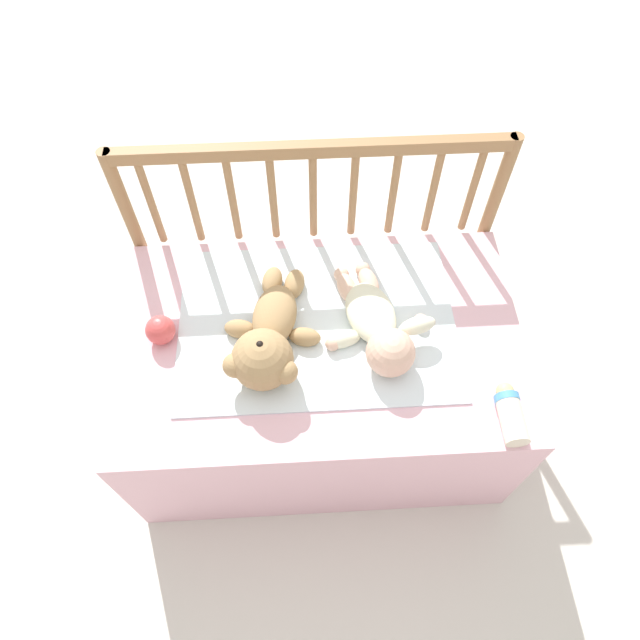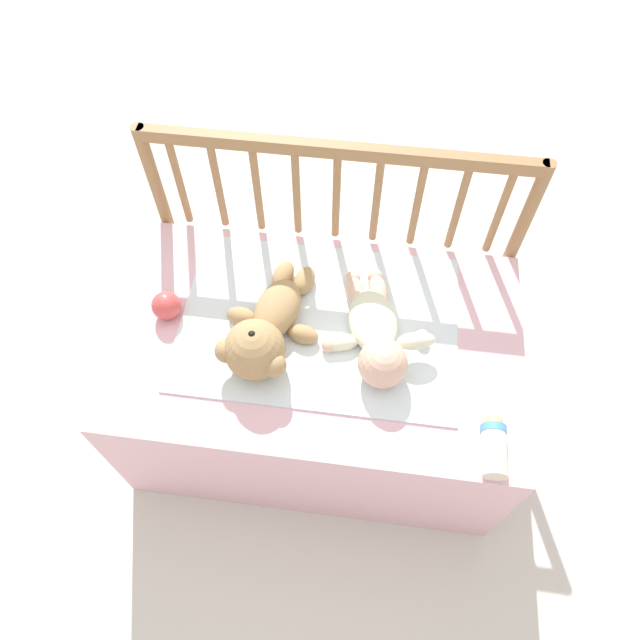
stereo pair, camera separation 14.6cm
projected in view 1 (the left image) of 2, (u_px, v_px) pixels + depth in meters
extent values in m
plane|color=silver|center=(320.00, 410.00, 1.90)|extent=(12.00, 12.00, 0.00)
cube|color=#EDB7C6|center=(320.00, 377.00, 1.70)|extent=(1.07, 0.68, 0.47)
cylinder|color=#997047|center=(145.00, 255.00, 1.74)|extent=(0.04, 0.04, 0.81)
cylinder|color=#997047|center=(480.00, 241.00, 1.77)|extent=(0.04, 0.04, 0.81)
cube|color=#997047|center=(312.00, 149.00, 1.43)|extent=(1.04, 0.03, 0.04)
cylinder|color=#997047|center=(151.00, 204.00, 1.56)|extent=(0.02, 0.02, 0.30)
cylinder|color=#997047|center=(192.00, 202.00, 1.56)|extent=(0.02, 0.02, 0.30)
cylinder|color=#997047|center=(233.00, 200.00, 1.57)|extent=(0.02, 0.02, 0.30)
cylinder|color=#997047|center=(273.00, 199.00, 1.57)|extent=(0.02, 0.02, 0.30)
cylinder|color=#997047|center=(313.00, 197.00, 1.57)|extent=(0.02, 0.02, 0.30)
cylinder|color=#997047|center=(353.00, 196.00, 1.58)|extent=(0.02, 0.02, 0.30)
cylinder|color=#997047|center=(393.00, 194.00, 1.58)|extent=(0.02, 0.02, 0.30)
cylinder|color=#997047|center=(433.00, 192.00, 1.58)|extent=(0.02, 0.02, 0.30)
cylinder|color=#997047|center=(472.00, 191.00, 1.59)|extent=(0.02, 0.02, 0.30)
cube|color=white|center=(317.00, 322.00, 1.53)|extent=(0.74, 0.52, 0.01)
ellipsoid|color=tan|center=(275.00, 315.00, 1.49)|extent=(0.15, 0.20, 0.09)
sphere|color=tan|center=(262.00, 360.00, 1.38)|extent=(0.15, 0.15, 0.15)
sphere|color=tan|center=(261.00, 351.00, 1.34)|extent=(0.06, 0.06, 0.06)
sphere|color=black|center=(260.00, 345.00, 1.32)|extent=(0.02, 0.02, 0.02)
sphere|color=tan|center=(285.00, 372.00, 1.36)|extent=(0.06, 0.06, 0.06)
sphere|color=tan|center=(235.00, 365.00, 1.37)|extent=(0.06, 0.06, 0.06)
ellipsoid|color=tan|center=(305.00, 337.00, 1.48)|extent=(0.09, 0.07, 0.05)
ellipsoid|color=tan|center=(240.00, 329.00, 1.49)|extent=(0.09, 0.07, 0.05)
ellipsoid|color=tan|center=(294.00, 284.00, 1.56)|extent=(0.07, 0.10, 0.05)
ellipsoid|color=tan|center=(272.00, 281.00, 1.57)|extent=(0.07, 0.10, 0.05)
ellipsoid|color=#EAEACC|center=(371.00, 313.00, 1.50)|extent=(0.17, 0.22, 0.07)
sphere|color=beige|center=(390.00, 353.00, 1.41)|extent=(0.12, 0.12, 0.12)
ellipsoid|color=#EAEACC|center=(417.00, 326.00, 1.45)|extent=(0.11, 0.07, 0.05)
ellipsoid|color=#EAEACC|center=(343.00, 339.00, 1.47)|extent=(0.11, 0.07, 0.05)
sphere|color=beige|center=(421.00, 321.00, 1.50)|extent=(0.04, 0.04, 0.04)
sphere|color=beige|center=(333.00, 344.00, 1.47)|extent=(0.04, 0.04, 0.04)
ellipsoid|color=beige|center=(369.00, 283.00, 1.57)|extent=(0.07, 0.11, 0.05)
ellipsoid|color=beige|center=(347.00, 288.00, 1.56)|extent=(0.07, 0.11, 0.05)
sphere|color=beige|center=(363.00, 270.00, 1.60)|extent=(0.04, 0.04, 0.04)
sphere|color=beige|center=(341.00, 275.00, 1.59)|extent=(0.04, 0.04, 0.04)
cylinder|color=#F4E5CC|center=(512.00, 421.00, 1.35)|extent=(0.06, 0.11, 0.06)
cylinder|color=#4C99D8|center=(507.00, 399.00, 1.38)|extent=(0.06, 0.02, 0.06)
sphere|color=#EAC67F|center=(505.00, 391.00, 1.39)|extent=(0.04, 0.04, 0.04)
sphere|color=#DB4C4C|center=(160.00, 330.00, 1.47)|extent=(0.08, 0.08, 0.08)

